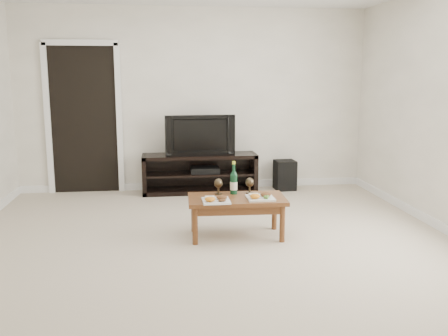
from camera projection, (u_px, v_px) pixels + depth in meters
floor at (215, 253)px, 4.72m from camera, size 5.50×5.50×0.00m
back_wall at (194, 100)px, 7.18m from camera, size 5.00×0.04×2.60m
doorway at (84, 120)px, 7.01m from camera, size 0.90×0.02×2.05m
media_console at (200, 173)px, 7.11m from camera, size 1.62×0.45×0.55m
television at (199, 134)px, 7.01m from camera, size 0.98×0.18×0.56m
av_receiver at (205, 170)px, 7.10m from camera, size 0.40×0.30×0.08m
subwoofer at (285, 175)px, 7.29m from camera, size 0.30×0.30×0.43m
coffee_table at (237, 217)px, 5.17m from camera, size 1.01×0.58×0.42m
plate_left at (216, 198)px, 4.94m from camera, size 0.27×0.27×0.07m
plate_right at (260, 195)px, 5.06m from camera, size 0.27×0.27×0.07m
wine_bottle at (234, 178)px, 5.24m from camera, size 0.07×0.07×0.35m
goblet_left at (218, 186)px, 5.24m from camera, size 0.09×0.09×0.17m
goblet_right at (250, 185)px, 5.28m from camera, size 0.09×0.09×0.17m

